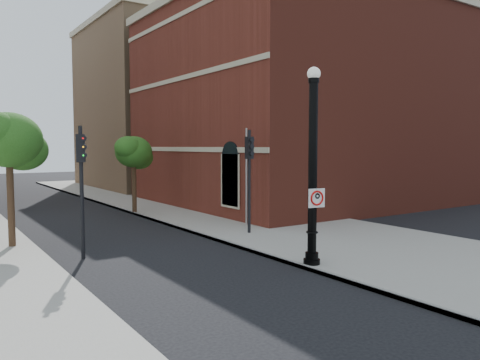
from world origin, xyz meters
TOP-DOWN VIEW (x-y plane):
  - ground at (0.00, 0.00)m, footprint 120.00×120.00m
  - sidewalk_right at (6.00, 10.00)m, footprint 8.00×60.00m
  - curb_edge at (2.05, 10.00)m, footprint 0.10×60.00m
  - brick_wall_building at (16.00, 14.00)m, footprint 22.30×16.30m
  - bg_building_tan_b at (16.00, 30.00)m, footprint 22.00×14.00m
  - lamppost at (2.34, 0.47)m, footprint 0.51×0.51m
  - no_parking_sign at (2.37, 0.32)m, footprint 0.56×0.13m
  - traffic_signal_left at (-3.03, 5.51)m, footprint 0.34×0.38m
  - traffic_signal_right at (3.75, 5.72)m, footprint 0.27×0.35m
  - utility_pole at (4.80, 7.42)m, footprint 0.09×0.09m
  - street_tree_a at (-4.70, 8.40)m, footprint 2.70×2.44m
  - street_tree_c at (2.16, 14.20)m, footprint 2.33×2.11m

SIDE VIEW (x-z plane):
  - ground at x=0.00m, z-range 0.00..0.00m
  - sidewalk_right at x=6.00m, z-range 0.00..0.12m
  - curb_edge at x=2.05m, z-range 0.00..0.14m
  - no_parking_sign at x=2.37m, z-range 1.85..2.42m
  - utility_pole at x=4.80m, z-range 0.00..4.48m
  - lamppost at x=2.34m, z-range -0.23..5.76m
  - traffic_signal_left at x=-3.03m, z-range 0.75..5.07m
  - traffic_signal_right at x=3.75m, z-range 0.75..5.08m
  - street_tree_c at x=2.16m, z-range 1.21..5.41m
  - street_tree_a at x=-4.70m, z-range 1.40..6.26m
  - brick_wall_building at x=16.00m, z-range 0.01..12.51m
  - bg_building_tan_b at x=16.00m, z-range 0.00..14.00m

